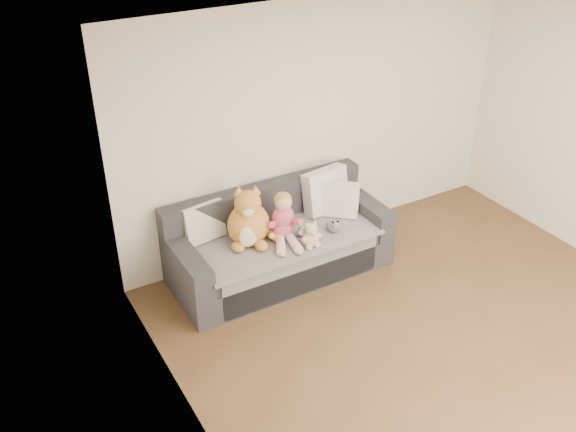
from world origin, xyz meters
The scene contains 10 objects.
room_shell centered at (0.00, 0.42, 1.30)m, with size 5.00×5.00×5.00m.
sofa centered at (-0.76, 2.06, 0.31)m, with size 2.20×0.94×0.85m.
cushion_left centered at (-1.45, 2.31, 0.66)m, with size 0.44×0.24×0.39m.
cushion_right_back centered at (-0.12, 2.20, 0.70)m, with size 0.52×0.29×0.47m.
cushion_right_front centered at (-0.05, 2.04, 0.65)m, with size 0.42×0.40×0.38m.
toddler centered at (-0.77, 1.93, 0.68)m, with size 0.34×0.50×0.49m.
plush_cat centered at (-1.09, 2.03, 0.71)m, with size 0.48×0.45×0.64m.
teddy_bear centered at (-0.61, 1.67, 0.58)m, with size 0.22×0.16×0.27m.
plush_cow centered at (-0.28, 1.79, 0.54)m, with size 0.13×0.19×0.16m.
sippy_cup centered at (-0.61, 1.87, 0.54)m, with size 0.11×0.07×0.12m.
Camera 1 is at (-3.37, -2.67, 3.86)m, focal length 40.00 mm.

